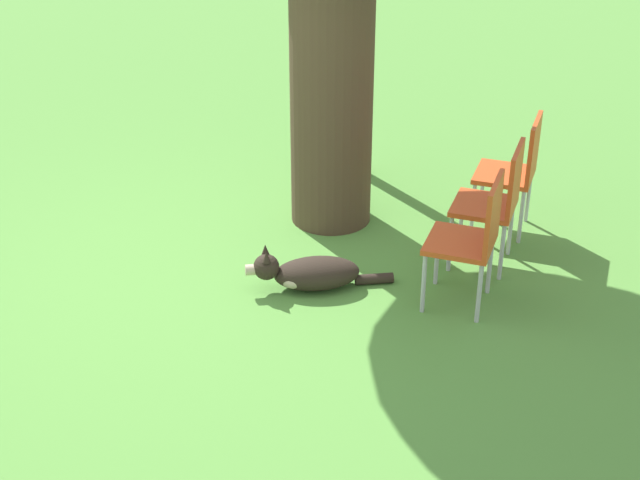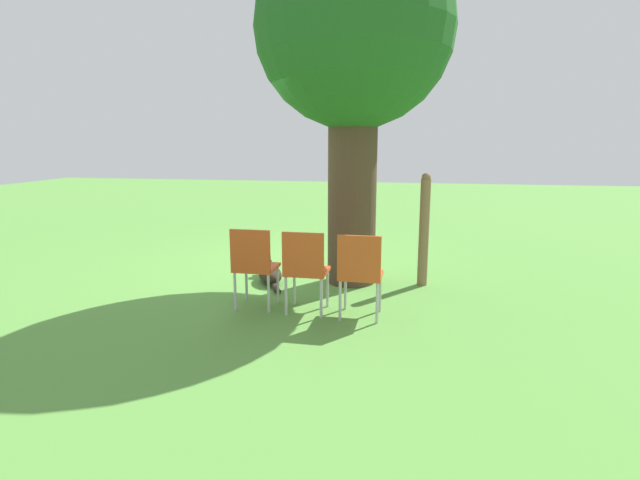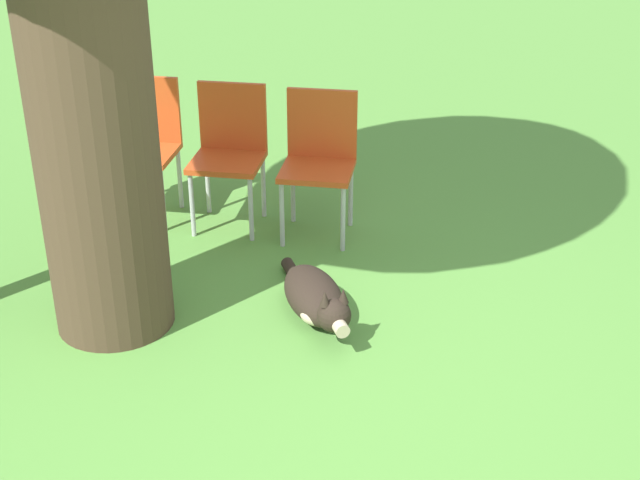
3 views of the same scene
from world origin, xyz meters
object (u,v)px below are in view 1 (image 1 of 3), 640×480
(red_chair_1, at_px, (497,198))
(red_chair_2, at_px, (516,167))
(dog, at_px, (309,273))
(red_chair_0, at_px, (474,234))
(fence_post, at_px, (363,94))

(red_chair_1, height_order, red_chair_2, same)
(red_chair_1, xyz_separation_m, red_chair_2, (0.05, 0.59, 0.00))
(dog, xyz_separation_m, red_chair_1, (1.12, 0.73, 0.41))
(red_chair_0, xyz_separation_m, red_chair_2, (0.11, 1.17, 0.00))
(dog, relative_size, fence_post, 0.66)
(red_chair_2, bearing_deg, fence_post, -24.59)
(fence_post, height_order, red_chair_1, fence_post)
(fence_post, bearing_deg, red_chair_1, -43.16)
(dog, relative_size, red_chair_2, 1.04)
(dog, distance_m, red_chair_2, 1.81)
(red_chair_1, relative_size, red_chair_2, 1.00)
(fence_post, distance_m, red_chair_2, 1.55)
(fence_post, height_order, red_chair_2, fence_post)
(dog, bearing_deg, red_chair_2, -158.06)
(fence_post, xyz_separation_m, red_chair_0, (1.28, -1.83, -0.20))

